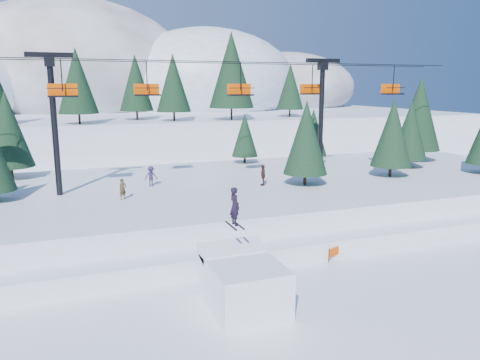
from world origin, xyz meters
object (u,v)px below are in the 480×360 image
object	(u,v)px
chairlift	(200,100)
banner_far	(391,235)
jump_kicker	(243,282)
banner_near	(342,249)

from	to	relation	value
chairlift	banner_far	world-z (taller)	chairlift
jump_kicker	chairlift	distance (m)	18.95
chairlift	banner_near	xyz separation A→B (m)	(5.37, -12.87, -8.78)
banner_far	chairlift	bearing A→B (deg)	130.42
jump_kicker	banner_near	xyz separation A→B (m)	(8.15, 4.06, -0.72)
chairlift	jump_kicker	bearing A→B (deg)	-99.36
jump_kicker	banner_near	distance (m)	9.14
banner_far	banner_near	bearing A→B (deg)	-165.92
jump_kicker	chairlift	size ratio (longest dim) A/B	0.12
jump_kicker	banner_near	bearing A→B (deg)	26.45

